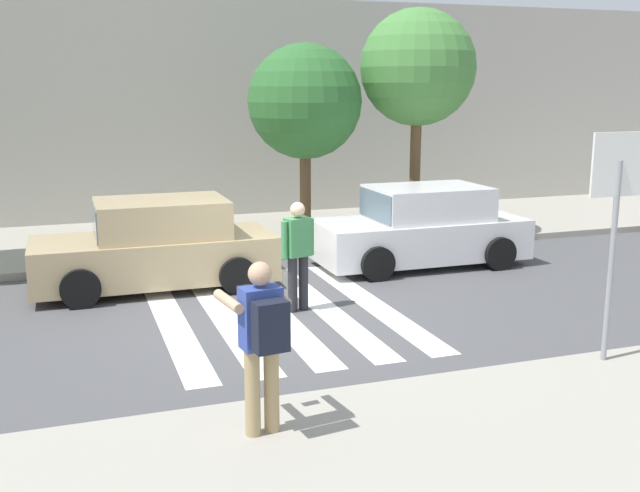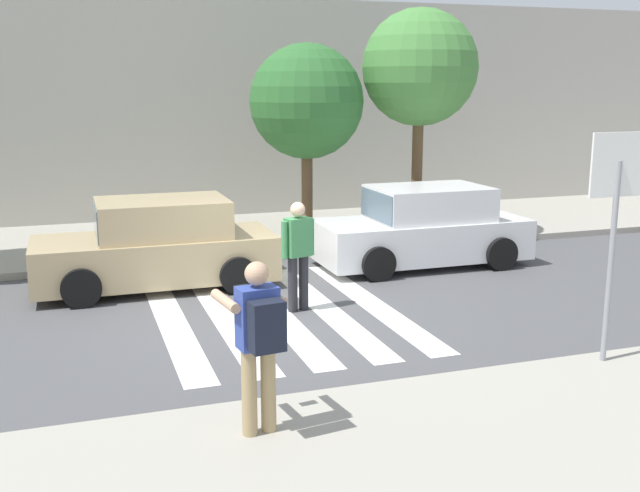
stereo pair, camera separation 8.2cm
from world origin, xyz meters
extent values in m
plane|color=#4C4C4F|center=(0.00, 0.00, 0.00)|extent=(120.00, 120.00, 0.00)
cube|color=#9E998C|center=(0.00, 6.00, 0.07)|extent=(60.00, 4.80, 0.14)
cube|color=#ADA89E|center=(0.00, 10.40, 2.81)|extent=(56.00, 4.00, 5.63)
cube|color=silver|center=(-1.60, 0.20, 0.00)|extent=(0.44, 5.20, 0.01)
cube|color=silver|center=(-0.80, 0.20, 0.00)|extent=(0.44, 5.20, 0.01)
cube|color=silver|center=(0.00, 0.20, 0.00)|extent=(0.44, 5.20, 0.01)
cube|color=silver|center=(0.80, 0.20, 0.00)|extent=(0.44, 5.20, 0.01)
cube|color=silver|center=(1.60, 0.20, 0.00)|extent=(0.44, 5.20, 0.01)
cylinder|color=gray|center=(3.20, -3.46, 1.38)|extent=(0.07, 0.07, 2.47)
cube|color=white|center=(3.20, -3.45, 2.56)|extent=(0.76, 0.03, 0.76)
cube|color=red|center=(3.20, -3.43, 2.56)|extent=(0.66, 0.02, 0.66)
cylinder|color=tan|center=(-1.41, -4.02, 0.58)|extent=(0.15, 0.15, 0.88)
cylinder|color=tan|center=(-1.22, -3.99, 0.58)|extent=(0.15, 0.15, 0.88)
cube|color=#33479E|center=(-1.32, -4.00, 1.32)|extent=(0.41, 0.29, 0.60)
sphere|color=tan|center=(-1.32, -4.00, 1.75)|extent=(0.23, 0.23, 0.23)
cylinder|color=tan|center=(-1.58, -3.82, 1.46)|extent=(0.18, 0.59, 0.10)
cylinder|color=tan|center=(-1.11, -3.75, 1.46)|extent=(0.18, 0.59, 0.10)
cube|color=black|center=(-1.37, -3.61, 1.49)|extent=(0.15, 0.12, 0.10)
cube|color=black|center=(-1.28, -4.23, 1.30)|extent=(0.35, 0.24, 0.48)
cylinder|color=#232328|center=(0.27, 0.15, 0.44)|extent=(0.15, 0.15, 0.88)
cylinder|color=#232328|center=(0.47, 0.20, 0.44)|extent=(0.15, 0.15, 0.88)
cube|color=#3D844C|center=(0.37, 0.18, 1.18)|extent=(0.43, 0.33, 0.60)
sphere|color=beige|center=(0.37, 0.18, 1.61)|extent=(0.23, 0.23, 0.23)
cylinder|color=#3D844C|center=(0.14, 0.12, 1.16)|extent=(0.10, 0.10, 0.58)
cylinder|color=#3D844C|center=(0.60, 0.24, 1.16)|extent=(0.10, 0.10, 0.58)
cube|color=tan|center=(-1.58, 2.30, 0.53)|extent=(4.10, 1.70, 0.76)
cube|color=tan|center=(-1.43, 2.30, 1.23)|extent=(2.20, 1.56, 0.64)
cube|color=slate|center=(-2.50, 2.30, 1.23)|extent=(0.10, 1.50, 0.54)
cube|color=slate|center=(-0.46, 2.30, 1.23)|extent=(0.10, 1.50, 0.51)
cylinder|color=black|center=(-2.85, 1.45, 0.32)|extent=(0.64, 0.22, 0.64)
cylinder|color=black|center=(-2.85, 3.15, 0.32)|extent=(0.64, 0.22, 0.64)
cylinder|color=black|center=(-0.31, 1.45, 0.32)|extent=(0.64, 0.22, 0.64)
cylinder|color=black|center=(-0.31, 3.15, 0.32)|extent=(0.64, 0.22, 0.64)
cube|color=white|center=(3.53, 2.30, 0.53)|extent=(4.10, 1.70, 0.76)
cube|color=white|center=(3.68, 2.30, 1.23)|extent=(2.20, 1.56, 0.64)
cube|color=slate|center=(2.61, 2.30, 1.23)|extent=(0.10, 1.50, 0.54)
cube|color=slate|center=(4.65, 2.30, 1.23)|extent=(0.10, 1.50, 0.51)
cylinder|color=black|center=(2.26, 1.45, 0.32)|extent=(0.64, 0.22, 0.64)
cylinder|color=black|center=(2.26, 3.15, 0.32)|extent=(0.64, 0.22, 0.64)
cylinder|color=black|center=(4.80, 1.45, 0.32)|extent=(0.64, 0.22, 0.64)
cylinder|color=black|center=(4.80, 3.15, 0.32)|extent=(0.64, 0.22, 0.64)
cylinder|color=brown|center=(1.93, 4.58, 1.27)|extent=(0.24, 0.24, 2.27)
sphere|color=#2D662D|center=(1.93, 4.58, 3.13)|extent=(2.41, 2.41, 2.41)
cylinder|color=brown|center=(4.41, 4.36, 1.61)|extent=(0.24, 0.24, 2.95)
sphere|color=#47843D|center=(4.41, 4.36, 3.84)|extent=(2.51, 2.51, 2.51)
camera|label=1|loc=(-3.01, -10.60, 3.49)|focal=42.00mm
camera|label=2|loc=(-2.93, -10.63, 3.49)|focal=42.00mm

